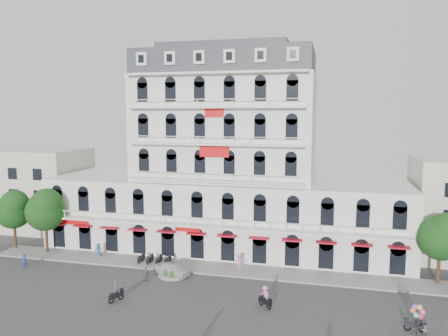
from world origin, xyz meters
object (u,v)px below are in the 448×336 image
rider_west (116,292)px  balloon_vendor (421,322)px  rider_northeast (415,320)px  rider_center (265,296)px  parked_car (173,269)px

rider_west → balloon_vendor: bearing=-64.6°
rider_northeast → rider_center: 12.38m
parked_car → balloon_vendor: (23.34, -7.77, 0.60)m
parked_car → rider_northeast: (23.11, -6.87, 0.24)m
parked_car → rider_center: size_ratio=2.01×
rider_center → parked_car: bearing=-164.6°
parked_car → rider_center: (10.81, -5.38, 0.36)m
balloon_vendor → rider_west: bearing=179.3°
parked_car → balloon_vendor: size_ratio=1.66×
rider_center → balloon_vendor: 12.76m
rider_west → rider_northeast: bearing=-62.6°
parked_car → rider_center: rider_center is taller
rider_west → rider_center: (13.58, 2.07, 0.15)m
rider_west → rider_northeast: rider_west is taller
rider_northeast → rider_center: size_ratio=0.97×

